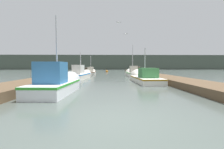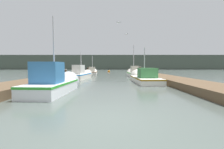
{
  "view_description": "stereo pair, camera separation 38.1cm",
  "coord_description": "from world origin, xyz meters",
  "px_view_note": "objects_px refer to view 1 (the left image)",
  "views": [
    {
      "loc": [
        -0.19,
        -4.06,
        1.45
      ],
      "look_at": [
        0.16,
        10.33,
        0.63
      ],
      "focal_mm": 24.0,
      "sensor_mm": 36.0,
      "label": 1
    },
    {
      "loc": [
        0.19,
        -4.06,
        1.45
      ],
      "look_at": [
        0.16,
        10.33,
        0.63
      ],
      "focal_mm": 24.0,
      "sensor_mm": 36.0,
      "label": 2
    }
  ],
  "objects_px": {
    "fishing_boat_1": "(144,78)",
    "fishing_boat_2": "(81,74)",
    "mooring_piling_1": "(139,71)",
    "seagull_lead": "(126,34)",
    "fishing_boat_4": "(91,72)",
    "mooring_piling_2": "(86,70)",
    "mooring_piling_3": "(65,75)",
    "channel_buoy": "(107,71)",
    "mooring_piling_0": "(77,71)",
    "fishing_boat_3": "(132,73)",
    "seagull_1": "(119,22)",
    "fishing_boat_0": "(58,83)"
  },
  "relations": [
    {
      "from": "fishing_boat_1",
      "to": "fishing_boat_2",
      "type": "relative_size",
      "value": 1.03
    },
    {
      "from": "mooring_piling_1",
      "to": "seagull_lead",
      "type": "height_order",
      "value": "seagull_lead"
    },
    {
      "from": "fishing_boat_4",
      "to": "mooring_piling_2",
      "type": "relative_size",
      "value": 3.89
    },
    {
      "from": "mooring_piling_3",
      "to": "channel_buoy",
      "type": "xyz_separation_m",
      "value": [
        3.88,
        20.94,
        -0.41
      ]
    },
    {
      "from": "fishing_boat_4",
      "to": "mooring_piling_0",
      "type": "height_order",
      "value": "fishing_boat_4"
    },
    {
      "from": "fishing_boat_1",
      "to": "mooring_piling_0",
      "type": "distance_m",
      "value": 10.27
    },
    {
      "from": "fishing_boat_1",
      "to": "mooring_piling_2",
      "type": "height_order",
      "value": "fishing_boat_1"
    },
    {
      "from": "mooring_piling_2",
      "to": "channel_buoy",
      "type": "relative_size",
      "value": 1.12
    },
    {
      "from": "fishing_boat_2",
      "to": "fishing_boat_3",
      "type": "xyz_separation_m",
      "value": [
        6.67,
        4.57,
        -0.06
      ]
    },
    {
      "from": "mooring_piling_1",
      "to": "fishing_boat_4",
      "type": "bearing_deg",
      "value": 146.23
    },
    {
      "from": "fishing_boat_4",
      "to": "seagull_lead",
      "type": "bearing_deg",
      "value": -62.0
    },
    {
      "from": "fishing_boat_2",
      "to": "mooring_piling_0",
      "type": "height_order",
      "value": "fishing_boat_2"
    },
    {
      "from": "mooring_piling_1",
      "to": "channel_buoy",
      "type": "bearing_deg",
      "value": 109.72
    },
    {
      "from": "fishing_boat_4",
      "to": "mooring_piling_0",
      "type": "relative_size",
      "value": 3.27
    },
    {
      "from": "fishing_boat_4",
      "to": "channel_buoy",
      "type": "relative_size",
      "value": 4.35
    },
    {
      "from": "channel_buoy",
      "to": "seagull_1",
      "type": "xyz_separation_m",
      "value": [
        1.45,
        -20.03,
        5.81
      ]
    },
    {
      "from": "fishing_boat_4",
      "to": "fishing_boat_2",
      "type": "bearing_deg",
      "value": -92.86
    },
    {
      "from": "fishing_boat_3",
      "to": "channel_buoy",
      "type": "distance_m",
      "value": 14.52
    },
    {
      "from": "fishing_boat_3",
      "to": "mooring_piling_3",
      "type": "height_order",
      "value": "fishing_boat_3"
    },
    {
      "from": "seagull_lead",
      "to": "mooring_piling_3",
      "type": "bearing_deg",
      "value": -118.25
    },
    {
      "from": "fishing_boat_3",
      "to": "fishing_boat_0",
      "type": "bearing_deg",
      "value": -114.84
    },
    {
      "from": "seagull_lead",
      "to": "seagull_1",
      "type": "xyz_separation_m",
      "value": [
        -1.05,
        -2.62,
        0.61
      ]
    },
    {
      "from": "fishing_boat_1",
      "to": "mooring_piling_2",
      "type": "relative_size",
      "value": 4.85
    },
    {
      "from": "channel_buoy",
      "to": "fishing_boat_1",
      "type": "bearing_deg",
      "value": -80.77
    },
    {
      "from": "fishing_boat_1",
      "to": "fishing_boat_3",
      "type": "distance_m",
      "value": 8.29
    },
    {
      "from": "mooring_piling_0",
      "to": "mooring_piling_3",
      "type": "height_order",
      "value": "mooring_piling_0"
    },
    {
      "from": "mooring_piling_0",
      "to": "mooring_piling_2",
      "type": "height_order",
      "value": "mooring_piling_0"
    },
    {
      "from": "fishing_boat_1",
      "to": "mooring_piling_0",
      "type": "height_order",
      "value": "fishing_boat_1"
    },
    {
      "from": "fishing_boat_1",
      "to": "mooring_piling_1",
      "type": "relative_size",
      "value": 4.34
    },
    {
      "from": "mooring_piling_2",
      "to": "seagull_1",
      "type": "relative_size",
      "value": 2.16
    },
    {
      "from": "seagull_1",
      "to": "fishing_boat_3",
      "type": "bearing_deg",
      "value": -130.13
    },
    {
      "from": "fishing_boat_3",
      "to": "fishing_boat_4",
      "type": "height_order",
      "value": "fishing_boat_3"
    },
    {
      "from": "mooring_piling_1",
      "to": "seagull_1",
      "type": "distance_m",
      "value": 8.93
    },
    {
      "from": "fishing_boat_1",
      "to": "seagull_1",
      "type": "xyz_separation_m",
      "value": [
        -2.17,
        2.24,
        5.6
      ]
    },
    {
      "from": "mooring_piling_1",
      "to": "seagull_lead",
      "type": "relative_size",
      "value": 2.57
    },
    {
      "from": "fishing_boat_3",
      "to": "seagull_lead",
      "type": "xyz_separation_m",
      "value": [
        -1.38,
        -3.43,
        4.95
      ]
    },
    {
      "from": "channel_buoy",
      "to": "seagull_lead",
      "type": "xyz_separation_m",
      "value": [
        2.49,
        -17.41,
        5.2
      ]
    },
    {
      "from": "fishing_boat_4",
      "to": "mooring_piling_3",
      "type": "bearing_deg",
      "value": -97.9
    },
    {
      "from": "fishing_boat_3",
      "to": "fishing_boat_4",
      "type": "relative_size",
      "value": 1.08
    },
    {
      "from": "fishing_boat_1",
      "to": "channel_buoy",
      "type": "distance_m",
      "value": 22.57
    },
    {
      "from": "mooring_piling_3",
      "to": "channel_buoy",
      "type": "height_order",
      "value": "mooring_piling_3"
    },
    {
      "from": "mooring_piling_2",
      "to": "mooring_piling_3",
      "type": "xyz_separation_m",
      "value": [
        0.04,
        -14.02,
        -0.04
      ]
    },
    {
      "from": "mooring_piling_0",
      "to": "fishing_boat_3",
      "type": "bearing_deg",
      "value": 9.27
    },
    {
      "from": "fishing_boat_2",
      "to": "mooring_piling_1",
      "type": "relative_size",
      "value": 4.22
    },
    {
      "from": "mooring_piling_1",
      "to": "seagull_lead",
      "type": "distance_m",
      "value": 6.43
    },
    {
      "from": "fishing_boat_2",
      "to": "seagull_1",
      "type": "bearing_deg",
      "value": -14.39
    },
    {
      "from": "mooring_piling_0",
      "to": "seagull_1",
      "type": "bearing_deg",
      "value": -41.97
    },
    {
      "from": "mooring_piling_1",
      "to": "mooring_piling_2",
      "type": "xyz_separation_m",
      "value": [
        -8.85,
        6.81,
        -0.07
      ]
    },
    {
      "from": "seagull_lead",
      "to": "seagull_1",
      "type": "relative_size",
      "value": 0.94
    },
    {
      "from": "fishing_boat_0",
      "to": "fishing_boat_3",
      "type": "bearing_deg",
      "value": 67.62
    }
  ]
}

